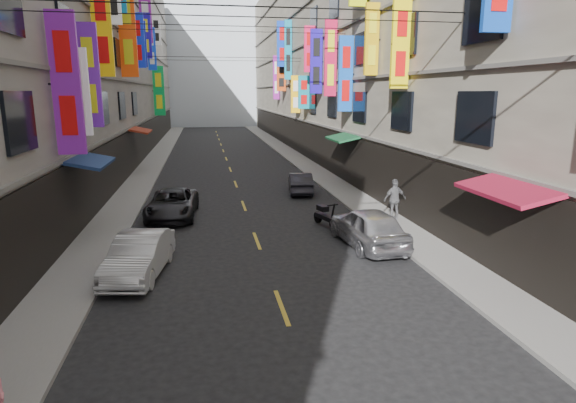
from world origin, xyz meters
name	(u,v)px	position (x,y,z in m)	size (l,w,h in m)	color
sidewalk_left	(147,171)	(-6.00, 42.00, 0.06)	(2.00, 90.00, 0.12)	slate
sidewalk_right	(309,167)	(6.00, 42.00, 0.06)	(2.00, 90.00, 0.12)	slate
building_row_left	(44,32)	(-11.99, 42.00, 9.49)	(10.14, 90.00, 19.00)	gray
building_row_right	(388,39)	(11.99, 42.00, 9.49)	(10.14, 90.00, 19.00)	#A79F8C
haze_block	(212,60)	(0.00, 92.00, 11.00)	(18.00, 8.00, 22.00)	silver
shop_signage	(228,30)	(-0.27, 35.19, 9.06)	(14.00, 55.00, 11.94)	#0E1EA3
street_awnings	(220,158)	(-1.26, 26.00, 3.00)	(13.99, 35.20, 0.41)	#165322
overhead_cables	(240,22)	(0.00, 30.00, 8.80)	(14.00, 38.04, 1.24)	black
lane_markings	(233,176)	(0.00, 39.00, 0.00)	(0.12, 80.20, 0.01)	gold
scooter_far_right	(325,216)	(3.12, 25.58, 0.44)	(0.74, 1.76, 1.14)	black
car_left_mid	(139,256)	(-4.00, 21.02, 0.66)	(1.39, 3.99, 1.32)	silver
car_left_far	(172,204)	(-3.40, 28.24, 0.63)	(2.10, 4.55, 1.27)	black
car_right_mid	(368,227)	(4.00, 22.63, 0.75)	(1.77, 4.39, 1.50)	silver
car_right_far	(300,183)	(3.45, 32.64, 0.59)	(1.25, 3.59, 1.18)	#28262E
pedestrian_rfar	(395,199)	(6.28, 25.71, 1.03)	(1.06, 0.61, 1.82)	slate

